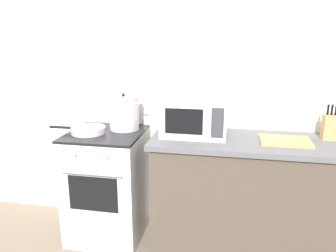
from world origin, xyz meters
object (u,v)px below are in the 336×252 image
(stove, at_px, (108,184))
(knife_block, at_px, (332,127))
(stock_pot, at_px, (124,113))
(cutting_board, at_px, (285,141))
(frying_pan, at_px, (88,130))
(microwave, at_px, (195,116))

(stove, xyz_separation_m, knife_block, (1.74, 0.14, 0.56))
(stock_pot, height_order, cutting_board, stock_pot)
(frying_pan, xyz_separation_m, cutting_board, (1.53, 0.04, -0.02))
(cutting_board, relative_size, knife_block, 1.33)
(frying_pan, bearing_deg, stock_pot, 33.54)
(stove, bearing_deg, frying_pan, -163.09)
(stock_pot, bearing_deg, stove, -133.54)
(stove, bearing_deg, knife_block, 4.63)
(stove, height_order, microwave, microwave)
(microwave, distance_m, cutting_board, 0.70)
(stove, height_order, cutting_board, cutting_board)
(stove, relative_size, microwave, 1.84)
(stove, distance_m, knife_block, 1.84)
(microwave, bearing_deg, stove, -173.71)
(stock_pot, relative_size, frying_pan, 0.71)
(stove, bearing_deg, cutting_board, 0.05)
(stove, relative_size, frying_pan, 1.95)
(cutting_board, bearing_deg, knife_block, 22.01)
(cutting_board, xyz_separation_m, knife_block, (0.35, 0.14, 0.09))
(frying_pan, relative_size, knife_block, 1.74)
(stove, bearing_deg, microwave, 6.29)
(microwave, relative_size, cutting_board, 1.39)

